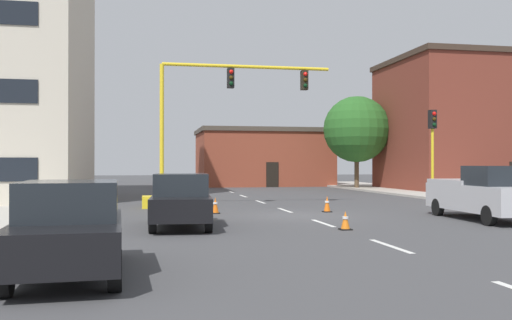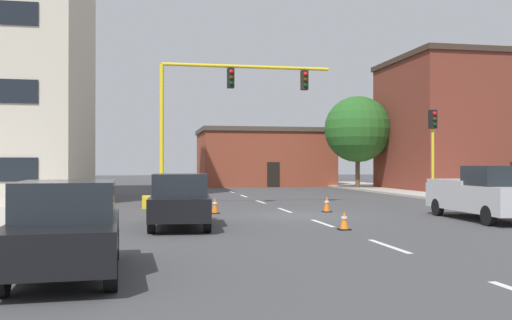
# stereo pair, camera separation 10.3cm
# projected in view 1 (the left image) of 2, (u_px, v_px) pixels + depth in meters

# --- Properties ---
(ground_plane) EXTENTS (160.00, 160.00, 0.00)m
(ground_plane) POSITION_uv_depth(u_px,v_px,m) (300.00, 215.00, 22.38)
(ground_plane) COLOR #424244
(sidewalk_left) EXTENTS (6.00, 56.00, 0.14)m
(sidewalk_left) POSITION_uv_depth(u_px,v_px,m) (7.00, 204.00, 27.80)
(sidewalk_left) COLOR #B2ADA3
(sidewalk_left) RESTS_ON ground_plane
(sidewalk_right) EXTENTS (6.00, 56.00, 0.14)m
(sidewalk_right) POSITION_uv_depth(u_px,v_px,m) (476.00, 198.00, 32.67)
(sidewalk_right) COLOR #B2ADA3
(sidewalk_right) RESTS_ON ground_plane
(lane_stripe_seg_1) EXTENTS (0.16, 2.40, 0.01)m
(lane_stripe_seg_1) POSITION_uv_depth(u_px,v_px,m) (390.00, 246.00, 14.04)
(lane_stripe_seg_1) COLOR silver
(lane_stripe_seg_1) RESTS_ON ground_plane
(lane_stripe_seg_2) EXTENTS (0.16, 2.40, 0.01)m
(lane_stripe_seg_2) POSITION_uv_depth(u_px,v_px,m) (323.00, 223.00, 19.44)
(lane_stripe_seg_2) COLOR silver
(lane_stripe_seg_2) RESTS_ON ground_plane
(lane_stripe_seg_3) EXTENTS (0.16, 2.40, 0.01)m
(lane_stripe_seg_3) POSITION_uv_depth(u_px,v_px,m) (285.00, 210.00, 24.84)
(lane_stripe_seg_3) COLOR silver
(lane_stripe_seg_3) RESTS_ON ground_plane
(lane_stripe_seg_4) EXTENTS (0.16, 2.40, 0.01)m
(lane_stripe_seg_4) POSITION_uv_depth(u_px,v_px,m) (260.00, 202.00, 30.24)
(lane_stripe_seg_4) COLOR silver
(lane_stripe_seg_4) RESTS_ON ground_plane
(lane_stripe_seg_5) EXTENTS (0.16, 2.40, 0.01)m
(lane_stripe_seg_5) POSITION_uv_depth(u_px,v_px,m) (243.00, 196.00, 35.64)
(lane_stripe_seg_5) COLOR silver
(lane_stripe_seg_5) RESTS_ON ground_plane
(lane_stripe_seg_6) EXTENTS (0.16, 2.40, 0.01)m
(lane_stripe_seg_6) POSITION_uv_depth(u_px,v_px,m) (231.00, 192.00, 41.04)
(lane_stripe_seg_6) COLOR silver
(lane_stripe_seg_6) RESTS_ON ground_plane
(building_brick_center) EXTENTS (12.27, 9.17, 5.33)m
(building_brick_center) POSITION_uv_depth(u_px,v_px,m) (262.00, 157.00, 53.66)
(building_brick_center) COLOR brown
(building_brick_center) RESTS_ON ground_plane
(building_row_right) EXTENTS (13.44, 10.07, 10.19)m
(building_row_right) POSITION_uv_depth(u_px,v_px,m) (476.00, 125.00, 43.80)
(building_row_right) COLOR brown
(building_row_right) RESTS_ON ground_plane
(traffic_signal_gantry) EXTENTS (9.05, 1.20, 6.83)m
(traffic_signal_gantry) POSITION_uv_depth(u_px,v_px,m) (187.00, 160.00, 26.51)
(traffic_signal_gantry) COLOR yellow
(traffic_signal_gantry) RESTS_ON ground_plane
(traffic_light_pole_right) EXTENTS (0.32, 0.47, 4.80)m
(traffic_light_pole_right) POSITION_uv_depth(u_px,v_px,m) (433.00, 135.00, 28.55)
(traffic_light_pole_right) COLOR yellow
(traffic_light_pole_right) RESTS_ON ground_plane
(tree_right_far) EXTENTS (5.36, 5.36, 7.54)m
(tree_right_far) POSITION_uv_depth(u_px,v_px,m) (357.00, 129.00, 45.44)
(tree_right_far) COLOR brown
(tree_right_far) RESTS_ON ground_plane
(pickup_truck_silver) EXTENTS (2.26, 5.49, 1.99)m
(pickup_truck_silver) POSITION_uv_depth(u_px,v_px,m) (485.00, 193.00, 20.49)
(pickup_truck_silver) COLOR #BCBCC1
(pickup_truck_silver) RESTS_ON ground_plane
(sedan_black_near_left) EXTENTS (2.06, 4.58, 1.74)m
(sedan_black_near_left) POSITION_uv_depth(u_px,v_px,m) (70.00, 227.00, 10.36)
(sedan_black_near_left) COLOR black
(sedan_black_near_left) RESTS_ON ground_plane
(sedan_black_mid_left) EXTENTS (2.13, 4.61, 1.74)m
(sedan_black_mid_left) POSITION_uv_depth(u_px,v_px,m) (181.00, 200.00, 18.23)
(sedan_black_mid_left) COLOR black
(sedan_black_mid_left) RESTS_ON ground_plane
(traffic_cone_roadside_a) EXTENTS (0.36, 0.36, 0.68)m
(traffic_cone_roadside_a) POSITION_uv_depth(u_px,v_px,m) (215.00, 206.00, 23.18)
(traffic_cone_roadside_a) COLOR black
(traffic_cone_roadside_a) RESTS_ON ground_plane
(traffic_cone_roadside_b) EXTENTS (0.36, 0.36, 0.59)m
(traffic_cone_roadside_b) POSITION_uv_depth(u_px,v_px,m) (345.00, 221.00, 17.47)
(traffic_cone_roadside_b) COLOR black
(traffic_cone_roadside_b) RESTS_ON ground_plane
(traffic_cone_roadside_c) EXTENTS (0.36, 0.36, 0.69)m
(traffic_cone_roadside_c) POSITION_uv_depth(u_px,v_px,m) (327.00, 204.00, 23.90)
(traffic_cone_roadside_c) COLOR black
(traffic_cone_roadside_c) RESTS_ON ground_plane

